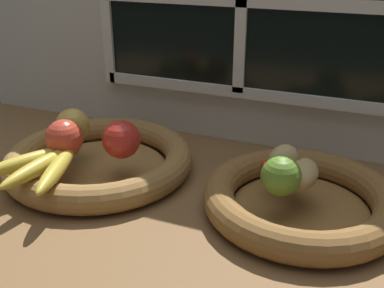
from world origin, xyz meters
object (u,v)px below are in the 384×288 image
Objects in this scene: banana_bunch_front at (42,165)px; potato_oblong at (284,159)px; apple_red_front at (64,138)px; lime_near at (281,176)px; fruit_bowl_right at (301,199)px; fruit_bowl_left at (100,160)px; potato_large at (304,174)px; apple_red_right at (121,139)px; apple_golden_left at (73,125)px; chili_pepper at (287,175)px.

potato_oblong is (38.44, 15.82, 1.15)cm from banana_bunch_front.
lime_near is at bearing 1.49° from apple_red_front.
fruit_bowl_right is 7.98cm from lime_near.
potato_oblong reaches higher than fruit_bowl_left.
fruit_bowl_right is (39.51, -0.00, 0.01)cm from fruit_bowl_left.
potato_oblong is at bearing 142.13° from potato_large.
potato_large is at bearing 153.43° from fruit_bowl_right.
apple_red_front is at bearing -161.79° from apple_red_right.
apple_red_front is 1.09× the size of lime_near.
apple_golden_left is at bearing 112.92° from apple_red_front.
lime_near is at bearing -123.69° from potato_large.
apple_red_right is 0.38× the size of banana_bunch_front.
apple_golden_left is at bearing -176.65° from potato_oblong.
apple_red_front is 0.37× the size of banana_bunch_front.
apple_red_front is at bearing -172.84° from fruit_bowl_right.
apple_red_right is 1.03× the size of apple_red_front.
lime_near is at bearing -81.35° from potato_oblong.
apple_red_right is at bearing 47.86° from banana_bunch_front.
banana_bunch_front is at bearing -132.14° from apple_red_right.
apple_red_right is 30.09cm from lime_near.
apple_red_front is 0.83× the size of potato_large.
lime_near is (42.74, -5.08, -0.16)cm from apple_golden_left.
potato_large is at bearing -37.87° from potato_oblong.
lime_near reaches higher than fruit_bowl_left.
lime_near is (-2.91, -4.37, 1.14)cm from potato_large.
lime_near is at bearing -6.78° from apple_golden_left.
apple_red_front is 39.94cm from potato_oblong.
lime_near is 5.49cm from chili_pepper.
apple_golden_left is at bearing 173.22° from lime_near.
apple_golden_left is 43.04cm from lime_near.
chili_pepper is (30.18, 2.68, -2.67)cm from apple_red_right.
fruit_bowl_left is at bearing 173.20° from lime_near.
apple_golden_left is (-12.74, 2.78, -0.21)cm from apple_red_right.
fruit_bowl_left is 1.97× the size of banana_bunch_front.
potato_oblong is (35.46, 3.15, 5.34)cm from fruit_bowl_left.
lime_near reaches higher than banana_bunch_front.
apple_red_right is (-32.91, -2.07, 6.37)cm from fruit_bowl_right.
banana_bunch_front is (-2.99, -12.67, 4.19)cm from fruit_bowl_left.
potato_large is (43.06, 5.41, -1.42)cm from apple_red_front.
apple_red_front is at bearing -143.91° from chili_pepper.
banana_bunch_front is 3.10× the size of potato_oblong.
apple_red_right is at bearing -176.40° from potato_large.
apple_red_front reaches higher than apple_golden_left.
apple_golden_left is 0.80× the size of potato_large.
fruit_bowl_left is 39.81cm from potato_large.
banana_bunch_front is 41.59cm from potato_oblong.
lime_near reaches higher than chili_pepper.
lime_near is (1.14, -7.52, 0.67)cm from potato_oblong.
apple_golden_left reaches higher than fruit_bowl_right.
fruit_bowl_right is at bearing 16.60° from banana_bunch_front.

